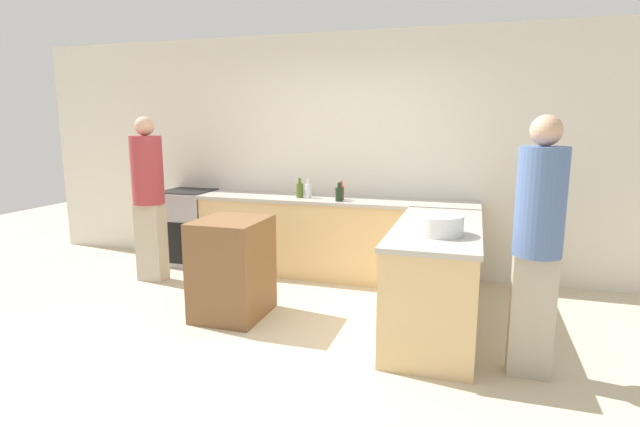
# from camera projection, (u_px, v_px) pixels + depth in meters

# --- Properties ---
(ground_plane) EXTENTS (14.00, 14.00, 0.00)m
(ground_plane) POSITION_uv_depth(u_px,v_px,m) (273.00, 340.00, 3.98)
(ground_plane) COLOR beige
(wall_back) EXTENTS (8.00, 0.06, 2.70)m
(wall_back) POSITION_uv_depth(u_px,v_px,m) (343.00, 154.00, 5.73)
(wall_back) COLOR silver
(wall_back) RESTS_ON ground_plane
(counter_back) EXTENTS (3.10, 0.63, 0.89)m
(counter_back) POSITION_uv_depth(u_px,v_px,m) (334.00, 237.00, 5.58)
(counter_back) COLOR #D6B27A
(counter_back) RESTS_ON ground_plane
(counter_peninsula) EXTENTS (0.69, 1.77, 0.89)m
(counter_peninsula) POSITION_uv_depth(u_px,v_px,m) (436.00, 278.00, 4.13)
(counter_peninsula) COLOR #D6B27A
(counter_peninsula) RESTS_ON ground_plane
(range_oven) EXTENTS (0.62, 0.61, 0.90)m
(range_oven) POSITION_uv_depth(u_px,v_px,m) (189.00, 227.00, 6.12)
(range_oven) COLOR #ADADB2
(range_oven) RESTS_ON ground_plane
(island_table) EXTENTS (0.57, 0.66, 0.88)m
(island_table) POSITION_uv_depth(u_px,v_px,m) (232.00, 268.00, 4.42)
(island_table) COLOR brown
(island_table) RESTS_ON ground_plane
(mixing_bowl) EXTENTS (0.38, 0.38, 0.15)m
(mixing_bowl) POSITION_uv_depth(u_px,v_px,m) (438.00, 224.00, 3.72)
(mixing_bowl) COLOR white
(mixing_bowl) RESTS_ON counter_peninsula
(hot_sauce_bottle) EXTENTS (0.07, 0.07, 0.20)m
(hot_sauce_bottle) POSITION_uv_depth(u_px,v_px,m) (341.00, 192.00, 5.40)
(hot_sauce_bottle) COLOR red
(hot_sauce_bottle) RESTS_ON counter_back
(vinegar_bottle_clear) EXTENTS (0.07, 0.07, 0.21)m
(vinegar_bottle_clear) POSITION_uv_depth(u_px,v_px,m) (308.00, 190.00, 5.51)
(vinegar_bottle_clear) COLOR silver
(vinegar_bottle_clear) RESTS_ON counter_back
(wine_bottle_dark) EXTENTS (0.08, 0.08, 0.20)m
(wine_bottle_dark) POSITION_uv_depth(u_px,v_px,m) (339.00, 194.00, 5.29)
(wine_bottle_dark) COLOR black
(wine_bottle_dark) RESTS_ON counter_back
(olive_oil_bottle) EXTENTS (0.08, 0.08, 0.22)m
(olive_oil_bottle) POSITION_uv_depth(u_px,v_px,m) (300.00, 190.00, 5.55)
(olive_oil_bottle) COLOR #475B1E
(olive_oil_bottle) RESTS_ON counter_back
(person_by_range) EXTENTS (0.33, 0.33, 1.77)m
(person_by_range) POSITION_uv_depth(u_px,v_px,m) (149.00, 193.00, 5.33)
(person_by_range) COLOR #ADA38E
(person_by_range) RESTS_ON ground_plane
(person_at_peninsula) EXTENTS (0.31, 0.31, 1.76)m
(person_at_peninsula) POSITION_uv_depth(u_px,v_px,m) (538.00, 238.00, 3.27)
(person_at_peninsula) COLOR #ADA38E
(person_at_peninsula) RESTS_ON ground_plane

